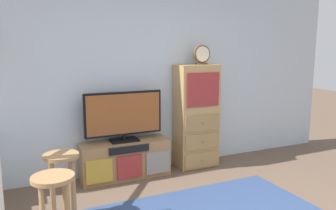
{
  "coord_description": "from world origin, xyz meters",
  "views": [
    {
      "loc": [
        -1.52,
        -1.84,
        1.68
      ],
      "look_at": [
        0.16,
        1.86,
        0.98
      ],
      "focal_mm": 35.68,
      "sensor_mm": 36.0,
      "label": 1
    }
  ],
  "objects_px": {
    "bar_stool_far": "(62,171)",
    "side_cabinet": "(196,116)",
    "bar_stool_near": "(54,196)",
    "television": "(124,115)",
    "desk_clock": "(202,55)",
    "media_console": "(125,159)"
  },
  "relations": [
    {
      "from": "bar_stool_far",
      "to": "side_cabinet",
      "type": "bearing_deg",
      "value": 23.09
    },
    {
      "from": "bar_stool_near",
      "to": "bar_stool_far",
      "type": "distance_m",
      "value": 0.56
    },
    {
      "from": "television",
      "to": "desk_clock",
      "type": "relative_size",
      "value": 3.81
    },
    {
      "from": "television",
      "to": "side_cabinet",
      "type": "xyz_separation_m",
      "value": [
        1.06,
        -0.01,
        -0.11
      ]
    },
    {
      "from": "television",
      "to": "bar_stool_near",
      "type": "height_order",
      "value": "television"
    },
    {
      "from": "side_cabinet",
      "to": "bar_stool_far",
      "type": "xyz_separation_m",
      "value": [
        -1.95,
        -0.83,
        -0.22
      ]
    },
    {
      "from": "desk_clock",
      "to": "bar_stool_near",
      "type": "distance_m",
      "value": 2.75
    },
    {
      "from": "side_cabinet",
      "to": "bar_stool_near",
      "type": "xyz_separation_m",
      "value": [
        -2.07,
        -1.38,
        -0.22
      ]
    },
    {
      "from": "desk_clock",
      "to": "bar_stool_far",
      "type": "bearing_deg",
      "value": -157.93
    },
    {
      "from": "television",
      "to": "bar_stool_near",
      "type": "relative_size",
      "value": 1.49
    },
    {
      "from": "television",
      "to": "bar_stool_near",
      "type": "bearing_deg",
      "value": -126.08
    },
    {
      "from": "television",
      "to": "desk_clock",
      "type": "height_order",
      "value": "desk_clock"
    },
    {
      "from": "desk_clock",
      "to": "bar_stool_near",
      "type": "bearing_deg",
      "value": -147.49
    },
    {
      "from": "television",
      "to": "bar_stool_far",
      "type": "height_order",
      "value": "television"
    },
    {
      "from": "desk_clock",
      "to": "bar_stool_near",
      "type": "height_order",
      "value": "desk_clock"
    },
    {
      "from": "media_console",
      "to": "bar_stool_far",
      "type": "height_order",
      "value": "bar_stool_far"
    },
    {
      "from": "media_console",
      "to": "side_cabinet",
      "type": "relative_size",
      "value": 0.79
    },
    {
      "from": "television",
      "to": "bar_stool_far",
      "type": "bearing_deg",
      "value": -136.4
    },
    {
      "from": "bar_stool_near",
      "to": "bar_stool_far",
      "type": "bearing_deg",
      "value": 76.89
    },
    {
      "from": "bar_stool_near",
      "to": "bar_stool_far",
      "type": "xyz_separation_m",
      "value": [
        0.13,
        0.55,
        -0.0
      ]
    },
    {
      "from": "media_console",
      "to": "bar_stool_far",
      "type": "bearing_deg",
      "value": -137.22
    },
    {
      "from": "desk_clock",
      "to": "bar_stool_far",
      "type": "xyz_separation_m",
      "value": [
        -2.01,
        -0.82,
        -1.08
      ]
    }
  ]
}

